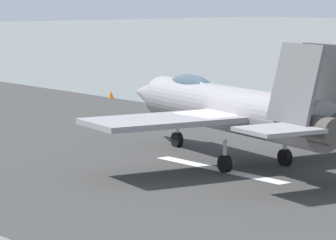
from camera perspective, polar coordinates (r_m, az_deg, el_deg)
ground_plane at (r=41.77m, az=2.65°, el=-2.93°), size 400.00×400.00×0.00m
runway_strip at (r=41.75m, az=2.67°, el=-2.92°), size 240.00×26.00×0.02m
fighter_jet at (r=42.96m, az=3.82°, el=0.73°), size 18.12×15.30×5.71m
crew_person at (r=57.66m, az=1.00°, el=0.88°), size 0.68×0.39×1.73m
marker_cone_mid at (r=54.59m, az=8.99°, el=-0.22°), size 0.44×0.44×0.55m
marker_cone_far at (r=69.77m, az=-3.47°, el=1.55°), size 0.44×0.44×0.55m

